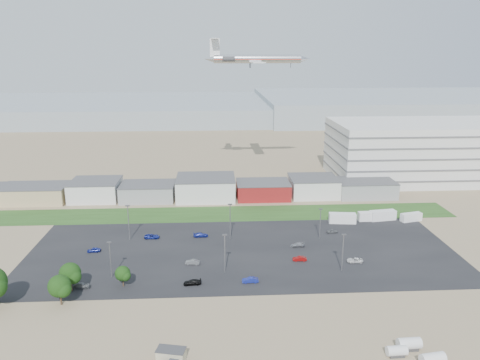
{
  "coord_description": "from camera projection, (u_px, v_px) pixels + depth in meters",
  "views": [
    {
      "loc": [
        -2.61,
        -101.74,
        54.53
      ],
      "look_at": [
        4.41,
        22.0,
        20.39
      ],
      "focal_mm": 35.0,
      "sensor_mm": 36.0,
      "label": 1
    }
  ],
  "objects": [
    {
      "name": "parked_car_13",
      "position": [
        250.0,
        280.0,
        114.13
      ],
      "size": [
        4.02,
        1.48,
        1.31
      ],
      "primitive_type": "imported",
      "rotation": [
        0.0,
        0.0,
        -1.55
      ],
      "color": "navy",
      "rests_on": "ground"
    },
    {
      "name": "parking_lot",
      "position": [
        242.0,
        251.0,
        132.08
      ],
      "size": [
        120.0,
        50.0,
        0.01
      ],
      "primitive_type": "cube",
      "color": "black",
      "rests_on": "ground"
    },
    {
      "name": "building_row",
      "position": [
        177.0,
        188.0,
        178.9
      ],
      "size": [
        170.0,
        20.0,
        8.0
      ],
      "primitive_type": null,
      "color": "silver",
      "rests_on": "ground"
    },
    {
      "name": "parked_car_8",
      "position": [
        332.0,
        231.0,
        145.32
      ],
      "size": [
        3.46,
        1.67,
        1.14
      ],
      "primitive_type": "imported",
      "rotation": [
        0.0,
        0.0,
        1.67
      ],
      "color": "#595B5E",
      "rests_on": "ground"
    },
    {
      "name": "lightpole_back_l",
      "position": [
        129.0,
        223.0,
        138.59
      ],
      "size": [
        1.28,
        0.54,
        10.92
      ],
      "primitive_type": null,
      "color": "slate",
      "rests_on": "ground"
    },
    {
      "name": "parked_car_4",
      "position": [
        192.0,
        262.0,
        123.94
      ],
      "size": [
        3.97,
        1.83,
        1.26
      ],
      "primitive_type": "imported",
      "rotation": [
        0.0,
        0.0,
        -1.7
      ],
      "color": "#595B5E",
      "rests_on": "ground"
    },
    {
      "name": "grass_strip",
      "position": [
        222.0,
        214.0,
        162.6
      ],
      "size": [
        160.0,
        16.0,
        0.02
      ],
      "primitive_type": "cube",
      "color": "#26481B",
      "rests_on": "ground"
    },
    {
      "name": "hills_backdrop",
      "position": [
        261.0,
        110.0,
        416.75
      ],
      "size": [
        700.0,
        200.0,
        9.0
      ],
      "primitive_type": null,
      "color": "gray",
      "rests_on": "ground"
    },
    {
      "name": "parked_car_6",
      "position": [
        201.0,
        235.0,
        142.27
      ],
      "size": [
        4.49,
        2.01,
        1.28
      ],
      "primitive_type": "imported",
      "rotation": [
        0.0,
        0.0,
        1.62
      ],
      "color": "navy",
      "rests_on": "ground"
    },
    {
      "name": "parked_car_0",
      "position": [
        355.0,
        260.0,
        125.1
      ],
      "size": [
        4.41,
        2.36,
        1.18
      ],
      "primitive_type": "imported",
      "rotation": [
        0.0,
        0.0,
        -1.67
      ],
      "color": "silver",
      "rests_on": "ground"
    },
    {
      "name": "parked_car_9",
      "position": [
        152.0,
        236.0,
        141.11
      ],
      "size": [
        4.61,
        2.25,
        1.26
      ],
      "primitive_type": "imported",
      "rotation": [
        0.0,
        0.0,
        1.54
      ],
      "color": "navy",
      "rests_on": "ground"
    },
    {
      "name": "box_trailer_d",
      "position": [
        411.0,
        217.0,
        155.43
      ],
      "size": [
        7.54,
        3.99,
        2.7
      ],
      "primitive_type": null,
      "rotation": [
        0.0,
        0.0,
        0.25
      ],
      "color": "silver",
      "rests_on": "ground"
    },
    {
      "name": "lightpole_back_r",
      "position": [
        320.0,
        224.0,
        140.13
      ],
      "size": [
        1.11,
        0.46,
        9.42
      ],
      "primitive_type": null,
      "color": "slate",
      "rests_on": "ground"
    },
    {
      "name": "lightpole_back_m",
      "position": [
        230.0,
        221.0,
        139.57
      ],
      "size": [
        1.3,
        0.54,
        11.01
      ],
      "primitive_type": null,
      "color": "slate",
      "rests_on": "ground"
    },
    {
      "name": "lightpole_front_m",
      "position": [
        225.0,
        254.0,
        118.1
      ],
      "size": [
        1.23,
        0.51,
        10.42
      ],
      "primitive_type": null,
      "color": "slate",
      "rests_on": "ground"
    },
    {
      "name": "lightpole_front_l",
      "position": [
        110.0,
        260.0,
        115.72
      ],
      "size": [
        1.12,
        0.47,
        9.53
      ],
      "primitive_type": null,
      "color": "slate",
      "rests_on": "ground"
    },
    {
      "name": "parking_garage",
      "position": [
        425.0,
        150.0,
        205.59
      ],
      "size": [
        80.0,
        40.0,
        25.0
      ],
      "primitive_type": "cube",
      "color": "silver",
      "rests_on": "ground"
    },
    {
      "name": "storage_tank_ne",
      "position": [
        409.0,
        343.0,
        88.25
      ],
      "size": [
        4.45,
        2.34,
        2.62
      ],
      "primitive_type": null,
      "rotation": [
        0.0,
        0.0,
        0.04
      ],
      "color": "silver",
      "rests_on": "ground"
    },
    {
      "name": "portable_shed",
      "position": [
        171.0,
        355.0,
        84.73
      ],
      "size": [
        5.7,
        3.78,
        2.64
      ],
      "primitive_type": null,
      "rotation": [
        0.0,
        0.0,
        -0.22
      ],
      "color": "#BFB890",
      "rests_on": "ground"
    },
    {
      "name": "lightpole_front_r",
      "position": [
        343.0,
        253.0,
        119.09
      ],
      "size": [
        1.19,
        0.49,
        10.08
      ],
      "primitive_type": null,
      "color": "slate",
      "rests_on": "ground"
    },
    {
      "name": "tree_right",
      "position": [
        70.0,
        275.0,
        109.18
      ],
      "size": [
        5.36,
        5.36,
        8.04
      ],
      "primitive_type": null,
      "color": "black",
      "rests_on": "ground"
    },
    {
      "name": "tree_near",
      "position": [
        123.0,
        275.0,
        111.65
      ],
      "size": [
        3.94,
        3.94,
        5.91
      ],
      "primitive_type": null,
      "color": "black",
      "rests_on": "ground"
    },
    {
      "name": "parked_car_1",
      "position": [
        300.0,
        259.0,
        125.95
      ],
      "size": [
        3.82,
        1.5,
        1.24
      ],
      "primitive_type": "imported",
      "rotation": [
        0.0,
        0.0,
        -1.62
      ],
      "color": "maroon",
      "rests_on": "ground"
    },
    {
      "name": "parked_car_10",
      "position": [
        81.0,
        285.0,
        111.62
      ],
      "size": [
        4.45,
        1.97,
        1.27
      ],
      "primitive_type": "imported",
      "rotation": [
        0.0,
        0.0,
        1.53
      ],
      "color": "#595B5E",
      "rests_on": "ground"
    },
    {
      "name": "box_trailer_b",
      "position": [
        370.0,
        216.0,
        155.85
      ],
      "size": [
        7.9,
        2.54,
        2.95
      ],
      "primitive_type": null,
      "rotation": [
        0.0,
        0.0,
        0.01
      ],
      "color": "silver",
      "rests_on": "ground"
    },
    {
      "name": "airliner",
      "position": [
        257.0,
        59.0,
        202.12
      ],
      "size": [
        47.03,
        32.76,
        13.64
      ],
      "primitive_type": null,
      "rotation": [
        0.0,
        0.0,
        0.03
      ],
      "color": "silver"
    },
    {
      "name": "parked_car_3",
      "position": [
        192.0,
        282.0,
        113.08
      ],
      "size": [
        4.39,
        2.06,
        1.24
      ],
      "primitive_type": "imported",
      "rotation": [
        0.0,
        0.0,
        -1.49
      ],
      "color": "black",
      "rests_on": "ground"
    },
    {
      "name": "parked_car_5",
      "position": [
        94.0,
        250.0,
        131.51
      ],
      "size": [
        3.8,
        1.82,
        1.25
      ],
      "primitive_type": "imported",
      "rotation": [
        0.0,
        0.0,
        -1.48
      ],
      "color": "navy",
      "rests_on": "ground"
    },
    {
      "name": "box_trailer_c",
      "position": [
        383.0,
        215.0,
        156.34
      ],
      "size": [
        8.98,
        3.98,
        3.25
      ],
      "primitive_type": null,
      "rotation": [
        0.0,
        0.0,
        0.15
      ],
      "color": "silver",
      "rests_on": "ground"
    },
    {
      "name": "parked_car_12",
      "position": [
        297.0,
        245.0,
        135.0
      ],
      "size": [
        4.35,
        2.04,
        1.23
      ],
      "primitive_type": "imported",
      "rotation": [
        0.0,
        0.0,
        -1.49
      ],
      "color": "#A5A5AA",
      "rests_on": "ground"
    },
    {
      "name": "storage_tank_nw",
      "position": [
        397.0,
        351.0,
        86.39
      ],
      "size": [
        3.8,
        1.98,
        2.25
      ],
      "primitive_type": null,
      "rotation": [
        0.0,
        0.0,
        0.03
      ],
      "color": "silver",
      "rests_on": "ground"
    },
    {
      "name": "storage_tank_se",
      "position": [
        433.0,
        359.0,
        83.81
      ],
      "size": [
        4.66,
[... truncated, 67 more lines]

